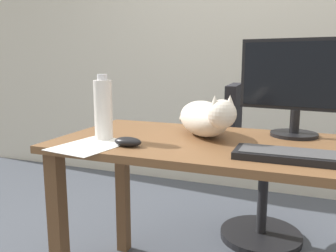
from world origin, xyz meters
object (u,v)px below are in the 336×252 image
object	(u,v)px
monitor	(297,84)
keyboard	(302,156)
office_chair	(255,174)
cat	(205,118)
computer_mouse	(128,142)
water_bottle	(103,109)

from	to	relation	value
monitor	keyboard	xyz separation A→B (m)	(0.04, -0.39, -0.21)
office_chair	cat	distance (m)	0.75
office_chair	monitor	size ratio (longest dim) A/B	1.94
cat	computer_mouse	bearing A→B (deg)	-128.40
office_chair	keyboard	bearing A→B (deg)	-73.49
monitor	keyboard	world-z (taller)	monitor
computer_mouse	water_bottle	distance (m)	0.20
monitor	computer_mouse	world-z (taller)	monitor
water_bottle	monitor	bearing A→B (deg)	25.44
water_bottle	computer_mouse	bearing A→B (deg)	-27.13
cat	computer_mouse	distance (m)	0.37
keyboard	office_chair	bearing A→B (deg)	106.51
keyboard	cat	world-z (taller)	cat
office_chair	computer_mouse	size ratio (longest dim) A/B	8.44
water_bottle	cat	bearing A→B (deg)	28.59
keyboard	cat	bearing A→B (deg)	148.10
monitor	computer_mouse	distance (m)	0.75
office_chair	keyboard	world-z (taller)	office_chair
office_chair	computer_mouse	distance (m)	1.03
computer_mouse	office_chair	bearing A→B (deg)	67.44
cat	water_bottle	distance (m)	0.43
monitor	cat	distance (m)	0.41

